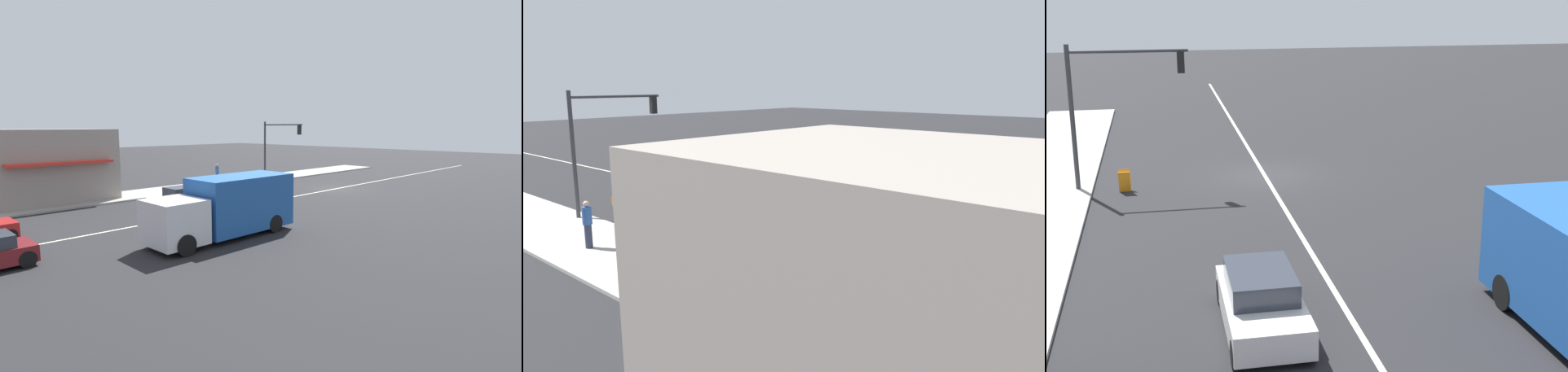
% 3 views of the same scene
% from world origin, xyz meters
% --- Properties ---
extents(lane_marking_center, '(0.16, 60.00, 0.01)m').
position_xyz_m(lane_marking_center, '(0.00, 0.00, 0.00)').
color(lane_marking_center, beige).
rests_on(lane_marking_center, ground).
extents(traffic_signal_main, '(4.59, 0.34, 5.60)m').
position_xyz_m(traffic_signal_main, '(6.12, 1.04, 3.90)').
color(traffic_signal_main, '#333338').
rests_on(traffic_signal_main, sidewalk_right).
extents(warning_aframe_sign, '(0.45, 0.53, 0.84)m').
position_xyz_m(warning_aframe_sign, '(5.75, 1.41, 0.43)').
color(warning_aframe_sign, orange).
rests_on(warning_aframe_sign, ground).
extents(van_white, '(1.82, 4.15, 1.41)m').
position_xyz_m(van_white, '(2.20, 14.21, 0.67)').
color(van_white, silver).
rests_on(van_white, ground).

